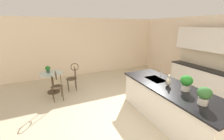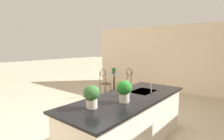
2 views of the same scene
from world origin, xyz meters
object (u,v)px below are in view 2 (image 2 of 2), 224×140
potted_plant_on_table (114,70)px  potted_plant_counter_far (92,95)px  bistro_table (114,81)px  potted_plant_counter_near (124,90)px  chair_near_window (127,81)px  vase_on_counter (128,90)px  chair_by_island (104,81)px

potted_plant_on_table → potted_plant_counter_far: potted_plant_counter_far is taller
potted_plant_on_table → potted_plant_counter_far: bearing=34.5°
bistro_table → potted_plant_counter_near: size_ratio=2.18×
bistro_table → potted_plant_counter_near: (3.19, 2.76, 0.68)m
chair_near_window → vase_on_counter: size_ratio=3.62×
chair_by_island → potted_plant_counter_near: bearing=47.0°
vase_on_counter → bistro_table: bearing=-137.6°
potted_plant_counter_far → vase_on_counter: (-0.90, 0.04, -0.09)m
chair_by_island → bistro_table: bearing=-170.9°
potted_plant_counter_near → vase_on_counter: potted_plant_counter_near is taller
chair_near_window → potted_plant_counter_near: bearing=33.5°
potted_plant_on_table → potted_plant_counter_far: size_ratio=0.69×
bistro_table → chair_near_window: bearing=81.3°
bistro_table → potted_plant_on_table: size_ratio=3.32×
chair_near_window → potted_plant_counter_far: 4.11m
chair_near_window → potted_plant_on_table: size_ratio=4.33×
potted_plant_on_table → vase_on_counter: (2.94, 2.69, 0.15)m
vase_on_counter → chair_near_window: bearing=-145.5°
bistro_table → potted_plant_counter_far: potted_plant_counter_far is taller
potted_plant_counter_far → chair_by_island: bearing=-141.1°
potted_plant_on_table → potted_plant_counter_far: (3.84, 2.64, 0.24)m
chair_near_window → potted_plant_counter_far: bearing=26.8°
chair_by_island → potted_plant_counter_near: potted_plant_counter_near is taller
chair_near_window → potted_plant_on_table: bearing=-104.6°
potted_plant_on_table → potted_plant_counter_near: size_ratio=0.66×
potted_plant_counter_near → potted_plant_counter_far: size_ratio=1.05×
bistro_table → chair_near_window: chair_near_window is taller
chair_near_window → vase_on_counter: bearing=34.5°
bistro_table → vase_on_counter: bearing=42.4°
chair_near_window → potted_plant_on_table: (-0.21, -0.81, 0.30)m
bistro_table → potted_plant_on_table: 0.45m
bistro_table → chair_by_island: size_ratio=0.77×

